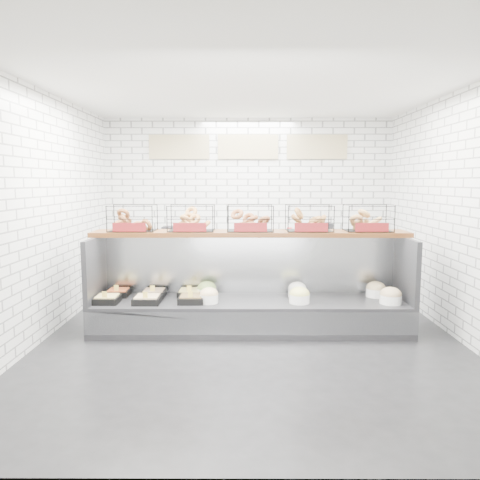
{
  "coord_description": "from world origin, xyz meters",
  "views": [
    {
      "loc": [
        -0.11,
        -5.55,
        1.91
      ],
      "look_at": [
        -0.13,
        0.45,
        1.15
      ],
      "focal_mm": 35.0,
      "sensor_mm": 36.0,
      "label": 1
    }
  ],
  "objects": [
    {
      "name": "display_case",
      "position": [
        -0.0,
        0.34,
        0.33
      ],
      "size": [
        4.0,
        0.9,
        1.2
      ],
      "color": "black",
      "rests_on": "ground"
    },
    {
      "name": "room_shell",
      "position": [
        0.0,
        0.6,
        2.06
      ],
      "size": [
        5.02,
        5.51,
        3.01
      ],
      "color": "silver",
      "rests_on": "ground"
    },
    {
      "name": "prep_counter",
      "position": [
        -0.0,
        2.43,
        0.47
      ],
      "size": [
        4.0,
        0.6,
        1.2
      ],
      "color": "#93969B",
      "rests_on": "ground"
    },
    {
      "name": "bagel_shelf",
      "position": [
        -0.0,
        0.52,
        1.38
      ],
      "size": [
        4.1,
        0.5,
        0.4
      ],
      "color": "#43220E",
      "rests_on": "display_case"
    },
    {
      "name": "ground",
      "position": [
        0.0,
        0.0,
        0.0
      ],
      "size": [
        5.5,
        5.5,
        0.0
      ],
      "primitive_type": "plane",
      "color": "black",
      "rests_on": "ground"
    }
  ]
}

